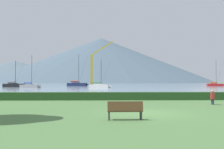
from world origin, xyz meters
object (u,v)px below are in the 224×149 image
at_px(sailboat_slip_1, 215,85).
at_px(dock_crane, 93,72).
at_px(sailboat_slip_4, 14,85).
at_px(person_seated_viewer, 213,96).
at_px(sailboat_slip_0, 30,86).
at_px(sailboat_slip_5, 100,86).
at_px(sailboat_slip_3, 77,84).
at_px(park_bench_near_path, 125,109).

xyz_separation_m(sailboat_slip_1, dock_crane, (-48.48, -10.83, 4.59)).
xyz_separation_m(sailboat_slip_4, person_seated_viewer, (39.38, -64.91, 0.01)).
xyz_separation_m(sailboat_slip_0, sailboat_slip_5, (20.75, -1.14, 0.01)).
bearing_deg(sailboat_slip_5, sailboat_slip_4, -179.20).
bearing_deg(sailboat_slip_3, park_bench_near_path, -71.66).
relative_size(sailboat_slip_0, park_bench_near_path, 5.45).
bearing_deg(sailboat_slip_3, dock_crane, -52.61).
xyz_separation_m(sailboat_slip_0, sailboat_slip_4, (-8.07, 9.21, 0.10)).
xyz_separation_m(sailboat_slip_3, dock_crane, (6.87, -13.65, 4.42)).
bearing_deg(park_bench_near_path, sailboat_slip_1, 62.80).
distance_m(sailboat_slip_1, sailboat_slip_3, 55.43).
distance_m(sailboat_slip_0, person_seated_viewer, 63.89).
bearing_deg(sailboat_slip_1, dock_crane, -158.86).
height_order(sailboat_slip_4, sailboat_slip_5, sailboat_slip_4).
relative_size(person_seated_viewer, dock_crane, 0.08).
relative_size(sailboat_slip_0, dock_crane, 0.60).
bearing_deg(sailboat_slip_4, sailboat_slip_5, -1.29).
relative_size(sailboat_slip_0, sailboat_slip_4, 1.11).
distance_m(sailboat_slip_0, dock_crane, 22.90).
bearing_deg(sailboat_slip_1, sailboat_slip_5, -142.35).
distance_m(person_seated_viewer, dock_crane, 70.57).
height_order(sailboat_slip_0, sailboat_slip_5, sailboat_slip_0).
distance_m(sailboat_slip_1, sailboat_slip_5, 52.28).
relative_size(park_bench_near_path, person_seated_viewer, 1.43).
bearing_deg(dock_crane, sailboat_slip_3, 116.72).
distance_m(sailboat_slip_3, dock_crane, 15.91).
bearing_deg(dock_crane, sailboat_slip_5, -79.12).
bearing_deg(dock_crane, sailboat_slip_1, 12.59).
distance_m(sailboat_slip_1, person_seated_viewer, 87.35).
xyz_separation_m(sailboat_slip_1, park_bench_near_path, (-43.10, -88.25, -0.07)).
bearing_deg(sailboat_slip_5, person_seated_viewer, -58.48).
bearing_deg(park_bench_near_path, sailboat_slip_4, 112.05).
height_order(park_bench_near_path, dock_crane, dock_crane).
xyz_separation_m(sailboat_slip_0, sailboat_slip_1, (66.43, 24.28, 0.03)).
relative_size(sailboat_slip_5, dock_crane, 0.51).
bearing_deg(sailboat_slip_0, person_seated_viewer, -45.95).
relative_size(sailboat_slip_4, person_seated_viewer, 7.04).
relative_size(sailboat_slip_0, person_seated_viewer, 7.80).
height_order(sailboat_slip_4, person_seated_viewer, sailboat_slip_4).
bearing_deg(dock_crane, park_bench_near_path, -86.02).
height_order(sailboat_slip_5, park_bench_near_path, sailboat_slip_5).
bearing_deg(person_seated_viewer, sailboat_slip_4, 113.63).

